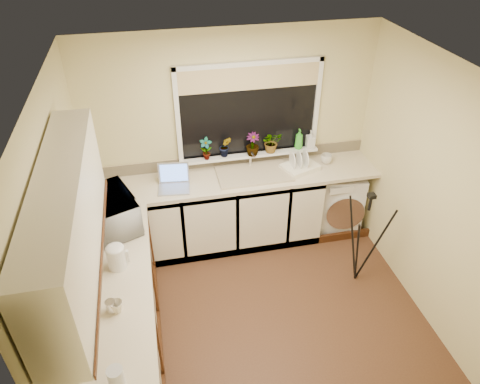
# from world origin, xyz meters

# --- Properties ---
(floor) EXTENTS (3.20, 3.20, 0.00)m
(floor) POSITION_xyz_m (0.00, 0.00, 0.00)
(floor) COLOR #503120
(floor) RESTS_ON ground
(ceiling) EXTENTS (3.20, 3.20, 0.00)m
(ceiling) POSITION_xyz_m (0.00, 0.00, 2.45)
(ceiling) COLOR white
(ceiling) RESTS_ON ground
(wall_back) EXTENTS (3.20, 0.00, 3.20)m
(wall_back) POSITION_xyz_m (0.00, 1.50, 1.23)
(wall_back) COLOR beige
(wall_back) RESTS_ON ground
(wall_front) EXTENTS (3.20, 0.00, 3.20)m
(wall_front) POSITION_xyz_m (0.00, -1.50, 1.23)
(wall_front) COLOR beige
(wall_front) RESTS_ON ground
(wall_left) EXTENTS (0.00, 3.00, 3.00)m
(wall_left) POSITION_xyz_m (-1.60, 0.00, 1.23)
(wall_left) COLOR beige
(wall_left) RESTS_ON ground
(wall_right) EXTENTS (0.00, 3.00, 3.00)m
(wall_right) POSITION_xyz_m (1.60, 0.00, 1.23)
(wall_right) COLOR beige
(wall_right) RESTS_ON ground
(base_cabinet_back) EXTENTS (2.55, 0.60, 0.86)m
(base_cabinet_back) POSITION_xyz_m (-0.33, 1.20, 0.43)
(base_cabinet_back) COLOR silver
(base_cabinet_back) RESTS_ON floor
(base_cabinet_left) EXTENTS (0.54, 2.40, 0.86)m
(base_cabinet_left) POSITION_xyz_m (-1.30, -0.30, 0.43)
(base_cabinet_left) COLOR silver
(base_cabinet_left) RESTS_ON floor
(worktop_back) EXTENTS (3.20, 0.60, 0.04)m
(worktop_back) POSITION_xyz_m (0.00, 1.20, 0.88)
(worktop_back) COLOR beige
(worktop_back) RESTS_ON base_cabinet_back
(worktop_left) EXTENTS (0.60, 2.40, 0.04)m
(worktop_left) POSITION_xyz_m (-1.30, -0.30, 0.88)
(worktop_left) COLOR beige
(worktop_left) RESTS_ON base_cabinet_left
(upper_cabinet) EXTENTS (0.28, 1.90, 0.70)m
(upper_cabinet) POSITION_xyz_m (-1.44, -0.45, 1.80)
(upper_cabinet) COLOR silver
(upper_cabinet) RESTS_ON wall_left
(splashback_left) EXTENTS (0.02, 2.40, 0.45)m
(splashback_left) POSITION_xyz_m (-1.59, -0.30, 1.12)
(splashback_left) COLOR beige
(splashback_left) RESTS_ON wall_left
(splashback_back) EXTENTS (3.20, 0.02, 0.14)m
(splashback_back) POSITION_xyz_m (0.00, 1.49, 0.97)
(splashback_back) COLOR beige
(splashback_back) RESTS_ON wall_back
(window_glass) EXTENTS (1.50, 0.02, 1.00)m
(window_glass) POSITION_xyz_m (0.20, 1.49, 1.55)
(window_glass) COLOR black
(window_glass) RESTS_ON wall_back
(window_blind) EXTENTS (1.50, 0.02, 0.25)m
(window_blind) POSITION_xyz_m (0.20, 1.46, 1.92)
(window_blind) COLOR tan
(window_blind) RESTS_ON wall_back
(windowsill) EXTENTS (1.60, 0.14, 0.03)m
(windowsill) POSITION_xyz_m (0.20, 1.43, 1.04)
(windowsill) COLOR white
(windowsill) RESTS_ON wall_back
(sink) EXTENTS (0.82, 0.46, 0.03)m
(sink) POSITION_xyz_m (0.20, 1.20, 0.91)
(sink) COLOR tan
(sink) RESTS_ON worktop_back
(faucet) EXTENTS (0.03, 0.03, 0.24)m
(faucet) POSITION_xyz_m (0.20, 1.38, 1.02)
(faucet) COLOR silver
(faucet) RESTS_ON worktop_back
(washing_machine) EXTENTS (0.63, 0.62, 0.78)m
(washing_machine) POSITION_xyz_m (1.26, 1.23, 0.39)
(washing_machine) COLOR silver
(washing_machine) RESTS_ON floor
(laptop) EXTENTS (0.36, 0.31, 0.25)m
(laptop) POSITION_xyz_m (-0.69, 1.16, 0.97)
(laptop) COLOR #94949C
(laptop) RESTS_ON worktop_back
(kettle) EXTENTS (0.16, 0.16, 0.20)m
(kettle) POSITION_xyz_m (-1.27, 0.03, 1.00)
(kettle) COLOR silver
(kettle) RESTS_ON worktop_left
(dish_rack) EXTENTS (0.46, 0.41, 0.06)m
(dish_rack) POSITION_xyz_m (0.74, 1.20, 0.93)
(dish_rack) COLOR white
(dish_rack) RESTS_ON worktop_back
(tripod) EXTENTS (0.67, 0.67, 1.13)m
(tripod) POSITION_xyz_m (1.14, 0.28, 0.56)
(tripod) COLOR black
(tripod) RESTS_ON floor
(glass_jug) EXTENTS (0.11, 0.11, 0.16)m
(glass_jug) POSITION_xyz_m (-1.26, -1.08, 0.98)
(glass_jug) COLOR silver
(glass_jug) RESTS_ON worktop_left
(steel_jar) EXTENTS (0.08, 0.08, 0.11)m
(steel_jar) POSITION_xyz_m (-1.31, -0.45, 0.95)
(steel_jar) COLOR silver
(steel_jar) RESTS_ON worktop_left
(microwave) EXTENTS (0.60, 0.71, 0.34)m
(microwave) POSITION_xyz_m (-1.32, 0.61, 1.07)
(microwave) COLOR white
(microwave) RESTS_ON worktop_left
(plant_a) EXTENTS (0.16, 0.13, 0.26)m
(plant_a) POSITION_xyz_m (-0.30, 1.40, 1.18)
(plant_a) COLOR #999999
(plant_a) RESTS_ON windowsill
(plant_b) EXTENTS (0.15, 0.13, 0.24)m
(plant_b) POSITION_xyz_m (-0.08, 1.43, 1.17)
(plant_b) COLOR #999999
(plant_b) RESTS_ON windowsill
(plant_c) EXTENTS (0.17, 0.17, 0.27)m
(plant_c) POSITION_xyz_m (0.23, 1.39, 1.18)
(plant_c) COLOR #999999
(plant_c) RESTS_ON windowsill
(plant_d) EXTENTS (0.25, 0.22, 0.25)m
(plant_d) POSITION_xyz_m (0.45, 1.42, 1.18)
(plant_d) COLOR #999999
(plant_d) RESTS_ON windowsill
(soap_bottle_green) EXTENTS (0.10, 0.10, 0.24)m
(soap_bottle_green) POSITION_xyz_m (0.78, 1.42, 1.17)
(soap_bottle_green) COLOR green
(soap_bottle_green) RESTS_ON windowsill
(soap_bottle_clear) EXTENTS (0.10, 0.10, 0.21)m
(soap_bottle_clear) POSITION_xyz_m (0.92, 1.42, 1.15)
(soap_bottle_clear) COLOR #999999
(soap_bottle_clear) RESTS_ON windowsill
(cup_back) EXTENTS (0.15, 0.15, 0.11)m
(cup_back) POSITION_xyz_m (1.08, 1.28, 0.95)
(cup_back) COLOR silver
(cup_back) RESTS_ON worktop_back
(cup_left) EXTENTS (0.12, 0.12, 0.10)m
(cup_left) POSITION_xyz_m (-1.27, -0.46, 0.95)
(cup_left) COLOR beige
(cup_left) RESTS_ON worktop_left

